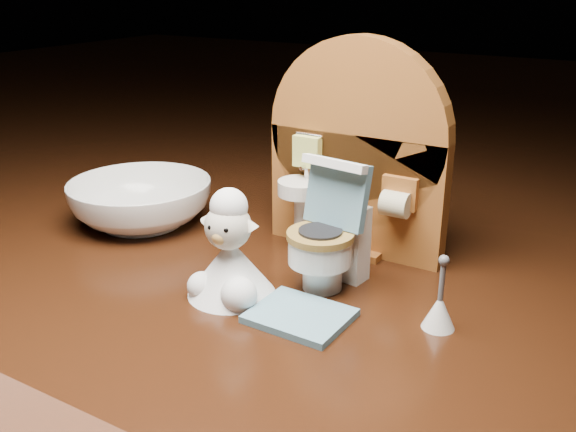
% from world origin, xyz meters
% --- Properties ---
extents(backdrop_panel, '(0.13, 0.05, 0.15)m').
position_xyz_m(backdrop_panel, '(-0.00, 0.06, 0.07)').
color(backdrop_panel, brown).
rests_on(backdrop_panel, ground).
extents(toy_toilet, '(0.04, 0.06, 0.08)m').
position_xyz_m(toy_toilet, '(0.01, 0.01, 0.03)').
color(toy_toilet, white).
rests_on(toy_toilet, ground).
extents(bath_mat, '(0.06, 0.05, 0.00)m').
position_xyz_m(bath_mat, '(0.02, -0.04, 0.00)').
color(bath_mat, '#5D8B9E').
rests_on(bath_mat, ground).
extents(toilet_brush, '(0.02, 0.02, 0.04)m').
position_xyz_m(toilet_brush, '(0.09, -0.01, 0.01)').
color(toilet_brush, white).
rests_on(toilet_brush, ground).
extents(plush_lamb, '(0.06, 0.06, 0.07)m').
position_xyz_m(plush_lamb, '(-0.04, -0.04, 0.02)').
color(plush_lamb, white).
rests_on(plush_lamb, ground).
extents(ceramic_bowl, '(0.14, 0.14, 0.04)m').
position_xyz_m(ceramic_bowl, '(-0.17, 0.02, 0.02)').
color(ceramic_bowl, white).
rests_on(ceramic_bowl, ground).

